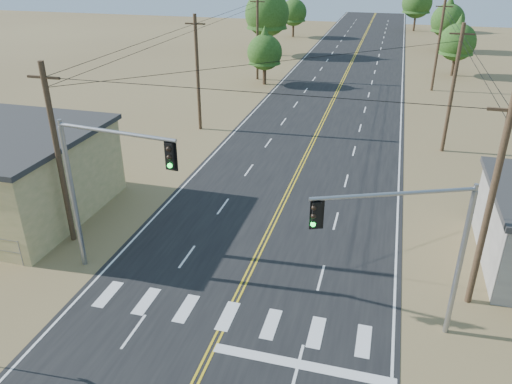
% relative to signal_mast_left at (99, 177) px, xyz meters
% --- Properties ---
extents(road, '(15.00, 200.00, 0.02)m').
position_rel_signal_mast_left_xyz_m(road, '(6.77, 20.20, -5.27)').
color(road, black).
rests_on(road, ground).
extents(utility_pole_left_near, '(1.80, 0.30, 10.00)m').
position_rel_signal_mast_left_xyz_m(utility_pole_left_near, '(-3.73, 2.20, -0.17)').
color(utility_pole_left_near, '#4C3826').
rests_on(utility_pole_left_near, ground).
extents(utility_pole_left_mid, '(1.80, 0.30, 10.00)m').
position_rel_signal_mast_left_xyz_m(utility_pole_left_mid, '(-3.73, 22.20, -0.17)').
color(utility_pole_left_mid, '#4C3826').
rests_on(utility_pole_left_mid, ground).
extents(utility_pole_left_far, '(1.80, 0.30, 10.00)m').
position_rel_signal_mast_left_xyz_m(utility_pole_left_far, '(-3.73, 42.20, -0.17)').
color(utility_pole_left_far, '#4C3826').
rests_on(utility_pole_left_far, ground).
extents(utility_pole_right_near, '(1.80, 0.30, 10.00)m').
position_rel_signal_mast_left_xyz_m(utility_pole_right_near, '(17.27, 2.20, -0.17)').
color(utility_pole_right_near, '#4C3826').
rests_on(utility_pole_right_near, ground).
extents(utility_pole_right_mid, '(1.80, 0.30, 10.00)m').
position_rel_signal_mast_left_xyz_m(utility_pole_right_mid, '(17.27, 22.20, -0.17)').
color(utility_pole_right_mid, '#4C3826').
rests_on(utility_pole_right_mid, ground).
extents(utility_pole_right_far, '(1.80, 0.30, 10.00)m').
position_rel_signal_mast_left_xyz_m(utility_pole_right_far, '(17.27, 42.20, -0.17)').
color(utility_pole_right_far, '#4C3826').
rests_on(utility_pole_right_far, ground).
extents(signal_mast_left, '(6.16, 1.07, 7.85)m').
position_rel_signal_mast_left_xyz_m(signal_mast_left, '(0.00, 0.00, 0.00)').
color(signal_mast_left, gray).
rests_on(signal_mast_left, ground).
extents(signal_mast_right, '(5.96, 2.75, 7.02)m').
position_rel_signal_mast_left_xyz_m(signal_mast_right, '(14.38, -1.00, -0.49)').
color(signal_mast_right, gray).
rests_on(signal_mast_right, ground).
extents(tree_left_near, '(4.14, 4.14, 6.90)m').
position_rel_signal_mast_left_xyz_m(tree_left_near, '(-2.23, 39.95, -1.07)').
color(tree_left_near, '#3F2D1E').
rests_on(tree_left_near, ground).
extents(tree_left_mid, '(6.62, 6.62, 11.04)m').
position_rel_signal_mast_left_xyz_m(tree_left_mid, '(-6.50, 57.99, 1.47)').
color(tree_left_mid, '#3F2D1E').
rests_on(tree_left_mid, ground).
extents(tree_left_far, '(4.72, 4.72, 7.87)m').
position_rel_signal_mast_left_xyz_m(tree_left_far, '(-6.04, 76.32, -0.47)').
color(tree_left_far, '#3F2D1E').
rests_on(tree_left_far, ground).
extents(tree_right_near, '(4.59, 4.59, 7.65)m').
position_rel_signal_mast_left_xyz_m(tree_right_near, '(20.13, 50.77, -0.60)').
color(tree_right_near, '#3F2D1E').
rests_on(tree_right_near, ground).
extents(tree_right_mid, '(5.12, 5.12, 8.53)m').
position_rel_signal_mast_left_xyz_m(tree_right_mid, '(20.10, 68.67, -0.07)').
color(tree_right_mid, '#3F2D1E').
rests_on(tree_right_mid, ground).
extents(tree_right_far, '(5.78, 5.78, 9.63)m').
position_rel_signal_mast_left_xyz_m(tree_right_far, '(15.77, 90.13, 0.61)').
color(tree_right_far, '#3F2D1E').
rests_on(tree_right_far, ground).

